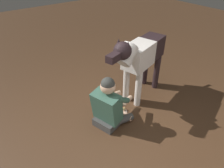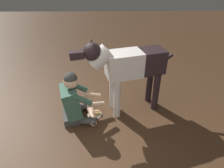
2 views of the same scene
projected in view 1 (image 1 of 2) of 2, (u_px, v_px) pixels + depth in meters
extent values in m
plane|color=#492F1D|center=(108.00, 134.00, 2.90)|extent=(15.75, 15.75, 0.00)
cube|color=#403F3E|center=(106.00, 122.00, 3.02)|extent=(0.33, 0.39, 0.12)
cylinder|color=#403F3E|center=(105.00, 112.00, 3.20)|extent=(0.37, 0.34, 0.11)
cylinder|color=beige|center=(114.00, 109.00, 3.26)|extent=(0.21, 0.37, 0.09)
cylinder|color=#403F3E|center=(121.00, 120.00, 3.04)|extent=(0.41, 0.17, 0.11)
cylinder|color=beige|center=(123.00, 113.00, 3.18)|extent=(0.16, 0.37, 0.09)
cube|color=#38614F|center=(107.00, 107.00, 2.87)|extent=(0.37, 0.46, 0.47)
cylinder|color=#38614F|center=(103.00, 91.00, 2.99)|extent=(0.30, 0.16, 0.24)
cylinder|color=beige|center=(114.00, 95.00, 3.19)|extent=(0.28, 0.11, 0.12)
cylinder|color=#38614F|center=(123.00, 100.00, 2.81)|extent=(0.30, 0.16, 0.24)
cylinder|color=beige|center=(127.00, 101.00, 3.06)|extent=(0.27, 0.18, 0.12)
sphere|color=beige|center=(108.00, 87.00, 2.71)|extent=(0.21, 0.21, 0.21)
sphere|color=#373935|center=(108.00, 84.00, 2.68)|extent=(0.19, 0.19, 0.19)
cylinder|color=silver|center=(138.00, 89.00, 3.27)|extent=(0.10, 0.10, 0.64)
cylinder|color=silver|center=(126.00, 84.00, 3.39)|extent=(0.10, 0.10, 0.64)
cylinder|color=black|center=(156.00, 72.00, 3.70)|extent=(0.10, 0.10, 0.64)
cylinder|color=black|center=(145.00, 69.00, 3.82)|extent=(0.10, 0.10, 0.64)
cube|color=silver|center=(139.00, 55.00, 3.14)|extent=(0.58, 0.46, 0.37)
cube|color=black|center=(151.00, 47.00, 3.40)|extent=(0.51, 0.42, 0.35)
cylinder|color=silver|center=(127.00, 54.00, 2.82)|extent=(0.42, 0.32, 0.37)
sphere|color=black|center=(122.00, 51.00, 2.70)|extent=(0.25, 0.25, 0.25)
cube|color=black|center=(113.00, 58.00, 2.57)|extent=(0.21, 0.16, 0.10)
cone|color=black|center=(128.00, 45.00, 2.61)|extent=(0.11, 0.11, 0.11)
cone|color=black|center=(119.00, 43.00, 2.69)|extent=(0.11, 0.11, 0.11)
cylinder|color=black|center=(157.00, 45.00, 3.57)|extent=(0.33, 0.13, 0.22)
cylinder|color=silver|center=(120.00, 112.00, 3.29)|extent=(0.23, 0.23, 0.01)
cylinder|color=#D3B86A|center=(119.00, 110.00, 3.28)|extent=(0.18, 0.08, 0.05)
cylinder|color=#D3B86A|center=(121.00, 111.00, 3.26)|extent=(0.18, 0.08, 0.05)
cylinder|color=brown|center=(120.00, 110.00, 3.27)|extent=(0.19, 0.07, 0.04)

